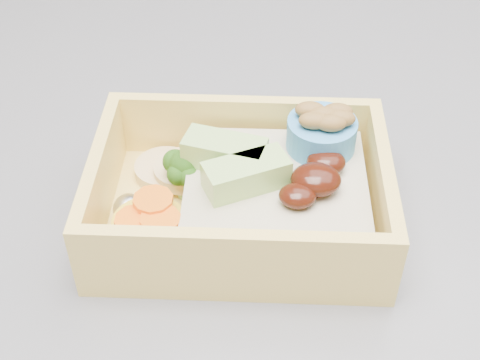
{
  "coord_description": "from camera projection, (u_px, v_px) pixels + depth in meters",
  "views": [
    {
      "loc": [
        0.19,
        -0.49,
        1.2
      ],
      "look_at": [
        0.18,
        -0.21,
        0.95
      ],
      "focal_mm": 50.0,
      "sensor_mm": 36.0,
      "label": 1
    }
  ],
  "objects": [
    {
      "name": "bento_box",
      "position": [
        249.0,
        192.0,
        0.38
      ],
      "size": [
        0.17,
        0.12,
        0.06
      ],
      "rotation": [
        0.0,
        0.0,
        0.01
      ],
      "color": "#F1CF63",
      "rests_on": "island"
    }
  ]
}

